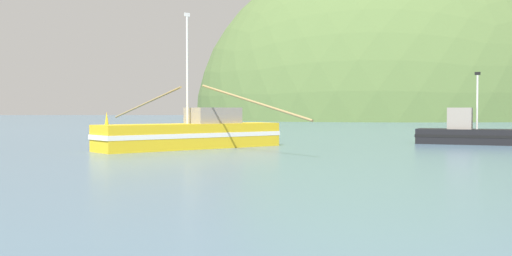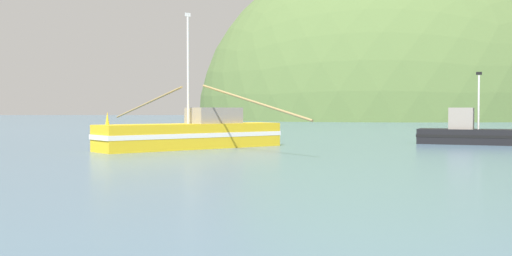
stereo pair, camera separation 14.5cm
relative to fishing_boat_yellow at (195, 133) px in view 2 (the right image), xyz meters
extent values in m
ellipsoid|color=#516B38|center=(38.59, 113.61, -0.86)|extent=(97.09, 77.68, 85.48)
cube|color=gold|center=(-0.11, -0.09, -0.15)|extent=(10.37, 8.91, 1.43)
cube|color=white|center=(-0.11, -0.09, -0.07)|extent=(10.48, 9.00, 0.26)
cone|color=gold|center=(-4.22, -3.35, 0.92)|extent=(0.28, 0.28, 0.70)
cube|color=gray|center=(1.06, 0.84, 1.04)|extent=(3.47, 3.27, 0.93)
cylinder|color=silver|center=(-0.35, -0.28, 3.63)|extent=(0.12, 0.12, 6.12)
cube|color=white|center=(-0.35, -0.28, 6.81)|extent=(0.30, 0.25, 0.20)
cylinder|color=#997F4C|center=(3.31, -4.40, 1.80)|extent=(5.51, 6.90, 1.97)
cylinder|color=#997F4C|center=(-3.54, 4.22, 1.80)|extent=(5.51, 6.90, 1.97)
cube|color=black|center=(18.06, 3.97, -0.37)|extent=(7.86, 5.23, 0.98)
cube|color=black|center=(18.06, 3.97, -0.32)|extent=(7.94, 5.29, 0.18)
cube|color=gray|center=(17.10, 4.39, 0.82)|extent=(2.17, 2.42, 1.40)
cylinder|color=silver|center=(18.06, 3.97, 1.87)|extent=(0.12, 0.12, 3.50)
cube|color=black|center=(18.06, 3.97, 3.74)|extent=(0.34, 0.17, 0.20)
camera|label=1|loc=(3.14, -33.59, 1.31)|focal=40.72mm
camera|label=2|loc=(3.29, -33.59, 1.31)|focal=40.72mm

